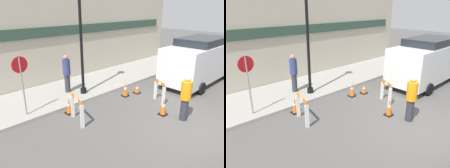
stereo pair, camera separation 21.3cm
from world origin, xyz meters
TOP-DOWN VIEW (x-y plane):
  - ground_plane at (0.00, 0.00)m, footprint 60.00×60.00m
  - sidewalk_slab at (0.00, 6.08)m, footprint 18.00×3.16m
  - storefront_facade at (0.00, 7.74)m, footprint 18.00×0.22m
  - streetlamp_post at (-0.98, 5.21)m, footprint 0.44×0.44m
  - stop_sign at (-3.88, 4.98)m, footprint 0.60×0.08m
  - barricade_0 at (-2.70, 3.32)m, footprint 0.37×0.99m
  - barricade_1 at (0.95, 2.26)m, footprint 0.49×0.77m
  - traffic_cone_0 at (1.06, 3.60)m, footprint 0.30×0.30m
  - traffic_cone_1 at (-2.52, 4.12)m, footprint 0.30×0.30m
  - traffic_cone_2 at (0.05, 1.45)m, footprint 0.30×0.30m
  - traffic_cone_3 at (0.37, 3.74)m, footprint 0.30×0.30m
  - person_worker at (0.25, 0.70)m, footprint 0.51×0.51m
  - person_pedestrian at (-1.43, 5.86)m, footprint 0.41×0.41m
  - work_van at (4.79, 2.31)m, footprint 5.31×2.12m

SIDE VIEW (x-z plane):
  - ground_plane at x=0.00m, z-range 0.00..0.00m
  - sidewalk_slab at x=0.00m, z-range 0.00..0.12m
  - traffic_cone_0 at x=1.06m, z-range -0.01..0.45m
  - traffic_cone_1 at x=-2.52m, z-range -0.01..0.64m
  - traffic_cone_2 at x=0.05m, z-range -0.01..0.67m
  - traffic_cone_3 at x=0.37m, z-range -0.01..0.67m
  - barricade_1 at x=0.95m, z-range 0.04..1.02m
  - barricade_0 at x=-2.70m, z-range 0.06..1.07m
  - person_worker at x=0.25m, z-range 0.06..1.81m
  - person_pedestrian at x=-1.43m, z-range 0.19..2.00m
  - work_van at x=4.79m, z-range 0.11..2.59m
  - stop_sign at x=-3.88m, z-range 0.51..2.77m
  - storefront_facade at x=0.00m, z-range 0.00..5.50m
  - streetlamp_post at x=-0.98m, z-range 0.91..6.68m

